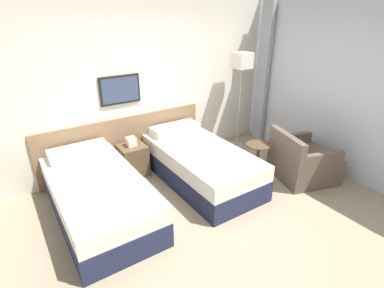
{
  "coord_description": "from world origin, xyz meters",
  "views": [
    {
      "loc": [
        -1.96,
        -2.41,
        2.5
      ],
      "look_at": [
        0.22,
        0.88,
        0.71
      ],
      "focal_mm": 28.0,
      "sensor_mm": 36.0,
      "label": 1
    }
  ],
  "objects_px": {
    "bed_near_door": "(98,196)",
    "nightstand": "(133,159)",
    "side_table": "(258,153)",
    "armchair": "(302,162)",
    "bed_near_window": "(200,164)",
    "floor_lamp": "(242,66)"
  },
  "relations": [
    {
      "from": "bed_near_door",
      "to": "armchair",
      "type": "height_order",
      "value": "armchair"
    },
    {
      "from": "floor_lamp",
      "to": "armchair",
      "type": "distance_m",
      "value": 1.98
    },
    {
      "from": "side_table",
      "to": "floor_lamp",
      "type": "bearing_deg",
      "value": 66.11
    },
    {
      "from": "floor_lamp",
      "to": "side_table",
      "type": "bearing_deg",
      "value": -113.89
    },
    {
      "from": "bed_near_window",
      "to": "floor_lamp",
      "type": "distance_m",
      "value": 1.98
    },
    {
      "from": "nightstand",
      "to": "side_table",
      "type": "bearing_deg",
      "value": -32.07
    },
    {
      "from": "bed_near_door",
      "to": "nightstand",
      "type": "bearing_deg",
      "value": 43.37
    },
    {
      "from": "bed_near_door",
      "to": "bed_near_window",
      "type": "distance_m",
      "value": 1.6
    },
    {
      "from": "bed_near_window",
      "to": "nightstand",
      "type": "height_order",
      "value": "bed_near_window"
    },
    {
      "from": "bed_near_door",
      "to": "side_table",
      "type": "height_order",
      "value": "bed_near_door"
    },
    {
      "from": "bed_near_door",
      "to": "bed_near_window",
      "type": "height_order",
      "value": "same"
    },
    {
      "from": "floor_lamp",
      "to": "armchair",
      "type": "xyz_separation_m",
      "value": [
        0.04,
        -1.49,
        -1.29
      ]
    },
    {
      "from": "armchair",
      "to": "nightstand",
      "type": "bearing_deg",
      "value": 71.46
    },
    {
      "from": "bed_near_door",
      "to": "nightstand",
      "type": "xyz_separation_m",
      "value": [
        0.8,
        0.76,
        -0.02
      ]
    },
    {
      "from": "nightstand",
      "to": "armchair",
      "type": "relative_size",
      "value": 0.62
    },
    {
      "from": "bed_near_window",
      "to": "floor_lamp",
      "type": "bearing_deg",
      "value": 26.21
    },
    {
      "from": "bed_near_window",
      "to": "armchair",
      "type": "height_order",
      "value": "armchair"
    },
    {
      "from": "bed_near_door",
      "to": "nightstand",
      "type": "height_order",
      "value": "bed_near_door"
    },
    {
      "from": "bed_near_window",
      "to": "side_table",
      "type": "height_order",
      "value": "bed_near_window"
    },
    {
      "from": "bed_near_window",
      "to": "nightstand",
      "type": "xyz_separation_m",
      "value": [
        -0.8,
        0.76,
        -0.02
      ]
    },
    {
      "from": "bed_near_door",
      "to": "floor_lamp",
      "type": "height_order",
      "value": "floor_lamp"
    },
    {
      "from": "bed_near_door",
      "to": "nightstand",
      "type": "distance_m",
      "value": 1.1
    }
  ]
}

